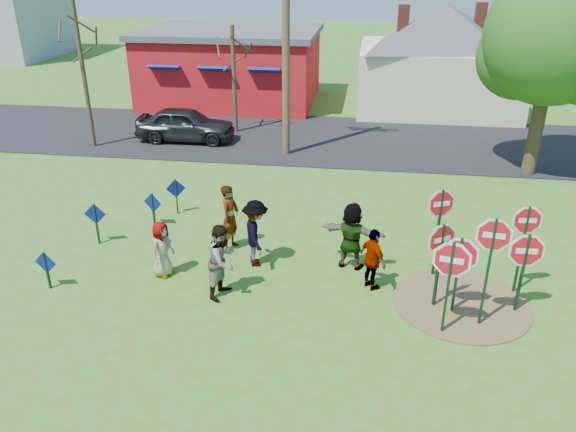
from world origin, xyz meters
name	(u,v)px	position (x,y,z in m)	size (l,w,h in m)	color
ground	(281,269)	(0.00, 0.00, 0.00)	(120.00, 120.00, 0.00)	#3D631C
road	(320,139)	(0.00, 11.50, 0.02)	(120.00, 7.50, 0.04)	black
dirt_patch	(461,303)	(4.50, -1.00, 0.01)	(3.20, 3.20, 0.03)	brown
red_building	(232,65)	(-5.50, 17.99, 1.97)	(9.40, 7.69, 3.90)	#A4101A
cream_house	(439,52)	(5.50, 18.00, 2.92)	(9.40, 9.40, 6.50)	beige
stop_sign_a	(451,268)	(3.93, -2.17, 1.62)	(1.08, 0.24, 2.36)	#0E341B
stop_sign_b	(440,211)	(3.94, 0.26, 1.81)	(0.91, 0.41, 2.51)	#0E341B
stop_sign_c	(492,248)	(4.78, -1.77, 1.94)	(1.02, 0.14, 2.76)	#0E341B
stop_sign_d	(526,228)	(5.84, -0.28, 1.75)	(0.94, 0.12, 2.43)	#0E341B
stop_sign_e	(459,260)	(4.25, -1.31, 1.35)	(1.14, 0.11, 2.04)	#0E341B
stop_sign_f	(526,255)	(5.70, -1.11, 1.47)	(1.09, 0.08, 2.13)	#0E341B
stop_sign_g	(441,247)	(3.84, -1.17, 1.57)	(0.86, 0.57, 2.28)	#0E341B
blue_diamond_a	(46,266)	(-5.53, -1.74, 0.62)	(0.60, 0.10, 1.02)	#0E341B
blue_diamond_b	(96,219)	(-5.38, 0.68, 0.77)	(0.63, 0.06, 1.24)	#0E341B
blue_diamond_c	(153,206)	(-4.21, 2.02, 0.65)	(0.61, 0.22, 1.08)	#0E341B
blue_diamond_d	(176,193)	(-3.80, 2.97, 0.72)	(0.58, 0.24, 1.17)	#0E341B
person_a	(162,249)	(-2.94, -0.71, 0.75)	(0.73, 0.47, 1.49)	#4E4D9A
person_b	(230,217)	(-1.56, 0.98, 0.94)	(0.69, 0.45, 1.88)	#206564
person_c	(223,261)	(-1.17, -1.38, 0.93)	(0.90, 0.70, 1.86)	brown
person_d	(256,233)	(-0.69, 0.17, 0.91)	(1.18, 0.68, 1.83)	#333338
person_e	(373,260)	(2.37, -0.60, 0.81)	(0.95, 0.39, 1.61)	#4D3560
person_f	(352,236)	(1.81, 0.39, 0.91)	(1.70, 0.54, 1.83)	#1D5230
suv	(186,124)	(-5.83, 10.37, 0.77)	(1.72, 4.27, 1.46)	#2C2B30
utility_pole	(286,24)	(-1.21, 9.24, 5.13)	(2.39, 0.30, 9.74)	#4C3823
leafy_tree	(556,44)	(8.28, 8.31, 4.73)	(5.17, 4.72, 7.35)	#382819
bare_tree_west	(80,51)	(-9.52, 9.06, 3.98)	(1.80, 1.80, 6.16)	#382819
bare_tree_east	(234,65)	(-3.97, 12.04, 3.08)	(1.80, 1.80, 4.76)	#382819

